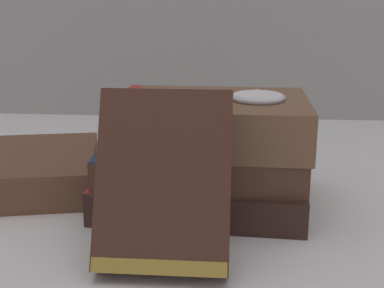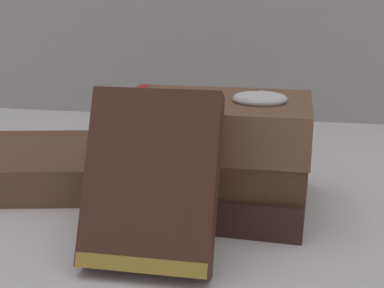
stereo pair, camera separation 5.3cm
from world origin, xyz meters
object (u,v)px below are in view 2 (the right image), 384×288
object	(u,v)px
book_side_left	(7,165)
pocket_watch	(260,98)
book_flat_bottom	(200,187)
book_flat_middle	(198,159)
book_leaning_front	(151,186)
book_flat_top	(209,122)

from	to	relation	value
book_side_left	pocket_watch	distance (m)	0.32
book_flat_bottom	book_flat_middle	distance (m)	0.03
book_flat_bottom	book_leaning_front	bearing A→B (deg)	-94.55
book_side_left	book_flat_bottom	bearing A→B (deg)	-17.27
book_flat_top	book_flat_bottom	bearing A→B (deg)	142.65
book_flat_middle	book_flat_top	world-z (taller)	book_flat_top
book_side_left	book_leaning_front	bearing A→B (deg)	-47.82
book_flat_bottom	book_side_left	world-z (taller)	book_side_left
book_flat_top	book_leaning_front	bearing A→B (deg)	-101.74
book_flat_bottom	book_leaning_front	size ratio (longest dim) A/B	1.53
book_side_left	book_leaning_front	size ratio (longest dim) A/B	1.74
book_flat_bottom	book_leaning_front	world-z (taller)	book_leaning_front
book_flat_bottom	book_flat_top	size ratio (longest dim) A/B	1.14
book_flat_middle	book_flat_bottom	bearing A→B (deg)	75.02
book_flat_top	book_leaning_front	xyz separation A→B (m)	(-0.03, -0.13, -0.02)
book_flat_bottom	book_flat_top	world-z (taller)	book_flat_top
book_flat_middle	book_side_left	xyz separation A→B (m)	(-0.24, 0.03, -0.03)
pocket_watch	book_flat_top	bearing A→B (deg)	176.29
book_flat_bottom	book_flat_top	distance (m)	0.08
book_flat_top	book_side_left	size ratio (longest dim) A/B	0.78
book_flat_middle	book_flat_top	bearing A→B (deg)	-9.56
book_flat_middle	book_leaning_front	xyz separation A→B (m)	(-0.02, -0.13, 0.02)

